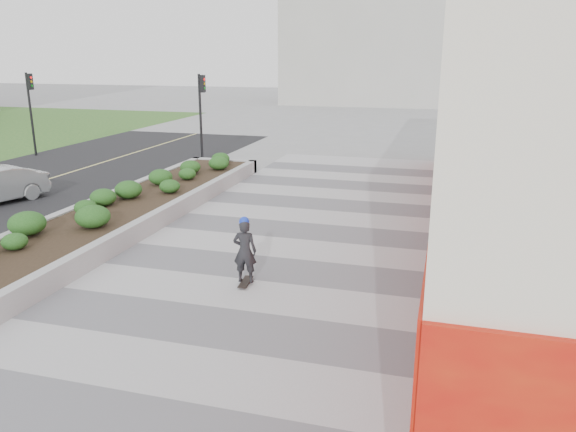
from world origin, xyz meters
name	(u,v)px	position (x,y,z in m)	size (l,w,h in m)	color
ground	(170,376)	(0.00, 0.00, 0.00)	(160.00, 160.00, 0.00)	gray
walkway	(236,301)	(0.00, 3.00, 0.01)	(8.00, 36.00, 0.01)	#A8A8AD
building	(566,98)	(6.98, 8.98, 3.98)	(6.04, 24.08, 8.00)	beige
planter	(113,214)	(-5.50, 7.00, 0.42)	(3.00, 18.00, 0.90)	#9E9EA0
traffic_signal_near	(201,105)	(-7.23, 17.50, 2.76)	(0.33, 0.28, 4.20)	black
traffic_signal_far	(31,102)	(-16.43, 17.00, 2.76)	(0.33, 0.28, 4.20)	black
distant_bldg_north_l	(368,5)	(-5.00, 55.00, 10.00)	(16.00, 12.00, 20.00)	#ADAAA3
manhole_cover	(258,304)	(0.50, 3.00, 0.00)	(0.44, 0.44, 0.01)	#595654
skateboarder	(245,251)	(-0.12, 3.92, 0.82)	(0.57, 0.74, 1.62)	beige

